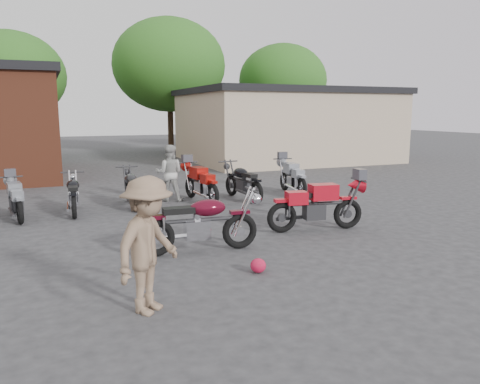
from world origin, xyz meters
name	(u,v)px	position (x,y,z in m)	size (l,w,h in m)	color
ground	(260,256)	(0.00, 0.00, 0.00)	(90.00, 90.00, 0.00)	#2E2E30
stucco_building	(285,128)	(8.50, 15.00, 1.75)	(10.00, 8.00, 3.50)	tan
tree_1	(12,92)	(-5.00, 22.00, 3.70)	(5.92, 5.92, 7.40)	#295B18
tree_2	(170,82)	(4.00, 22.00, 4.40)	(7.04, 7.04, 8.80)	#295B18
tree_3	(282,94)	(12.00, 22.00, 3.80)	(6.08, 6.08, 7.60)	#295B18
vintage_motorcycle	(201,219)	(-0.93, 0.62, 0.64)	(2.21, 0.73, 1.28)	#4C0919
sportbike	(318,203)	(1.95, 1.18, 0.62)	(2.15, 0.71, 1.25)	red
helmet	(258,266)	(-0.42, -0.82, 0.12)	(0.26, 0.26, 0.24)	#BA1337
person_light	(169,173)	(-0.21, 5.84, 0.83)	(0.81, 0.63, 1.66)	#ADADA9
person_tan	(148,245)	(-2.38, -1.63, 0.91)	(1.17, 0.67, 1.81)	#856A52
row_bike_1	(15,197)	(-4.27, 5.04, 0.53)	(1.84, 0.61, 1.07)	gray
row_bike_2	(73,192)	(-2.92, 5.17, 0.55)	(1.89, 0.62, 1.10)	black
row_bike_3	(132,186)	(-1.37, 5.45, 0.58)	(1.98, 0.65, 1.15)	black
row_bike_4	(200,181)	(0.60, 5.40, 0.60)	(2.08, 0.69, 1.21)	#A9140E
row_bike_5	(243,180)	(1.87, 5.24, 0.60)	(2.07, 0.68, 1.20)	black
row_bike_6	(292,176)	(3.70, 5.49, 0.59)	(2.04, 0.67, 1.18)	#9498A2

